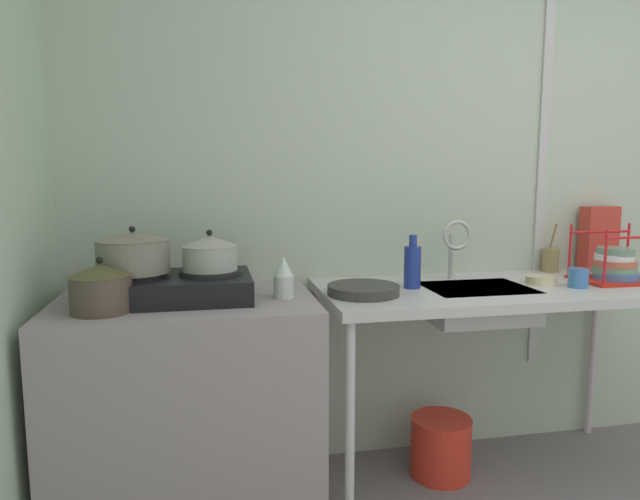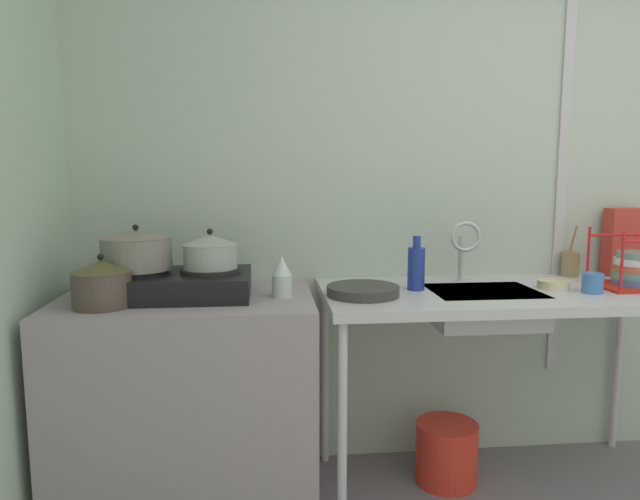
{
  "view_description": "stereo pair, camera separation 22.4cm",
  "coord_description": "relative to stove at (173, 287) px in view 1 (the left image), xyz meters",
  "views": [
    {
      "loc": [
        -1.65,
        -0.76,
        1.36
      ],
      "look_at": [
        -1.21,
        1.43,
        1.06
      ],
      "focal_mm": 31.33,
      "sensor_mm": 36.0,
      "label": 1
    },
    {
      "loc": [
        -1.43,
        -0.79,
        1.36
      ],
      "look_at": [
        -1.21,
        1.43,
        1.06
      ],
      "focal_mm": 31.33,
      "sensor_mm": 36.0,
      "label": 2
    }
  ],
  "objects": [
    {
      "name": "counter_sink",
      "position": [
        1.36,
        0.0,
        -0.11
      ],
      "size": [
        1.54,
        0.67,
        0.88
      ],
      "color": "beige",
      "rests_on": "ground"
    },
    {
      "name": "bottle_by_sink",
      "position": [
        0.98,
        0.03,
        0.04
      ],
      "size": [
        0.07,
        0.07,
        0.23
      ],
      "color": "navy",
      "rests_on": "counter_sink"
    },
    {
      "name": "stove",
      "position": [
        0.0,
        0.0,
        0.0
      ],
      "size": [
        0.59,
        0.39,
        0.11
      ],
      "color": "black",
      "rests_on": "counter_concrete"
    },
    {
      "name": "wall_metal_strip",
      "position": [
        1.76,
        0.33,
        0.56
      ],
      "size": [
        0.05,
        0.01,
        2.17
      ],
      "primitive_type": "cube",
      "color": "beige"
    },
    {
      "name": "bucket_on_floor",
      "position": [
        1.15,
        0.05,
        -0.8
      ],
      "size": [
        0.27,
        0.27,
        0.27
      ],
      "primitive_type": "cylinder",
      "color": "red",
      "rests_on": "ground"
    },
    {
      "name": "counter_concrete",
      "position": [
        0.04,
        -0.0,
        -0.49
      ],
      "size": [
        1.0,
        0.67,
        0.88
      ],
      "primitive_type": "cube",
      "color": "gray",
      "rests_on": "ground"
    },
    {
      "name": "utensil_jar",
      "position": [
        1.8,
        0.27,
        0.01
      ],
      "size": [
        0.08,
        0.08,
        0.24
      ],
      "color": "olive",
      "rests_on": "counter_sink"
    },
    {
      "name": "wall_back",
      "position": [
        1.79,
        0.38,
        0.42
      ],
      "size": [
        5.36,
        0.1,
        2.71
      ],
      "primitive_type": "cube",
      "color": "#B0BEA8",
      "rests_on": "ground"
    },
    {
      "name": "pot_beside_stove",
      "position": [
        -0.24,
        -0.15,
        0.04
      ],
      "size": [
        0.22,
        0.22,
        0.2
      ],
      "color": "#4C3E34",
      "rests_on": "counter_concrete"
    },
    {
      "name": "faucet",
      "position": [
        1.23,
        0.14,
        0.14
      ],
      "size": [
        0.14,
        0.08,
        0.28
      ],
      "color": "beige",
      "rests_on": "counter_sink"
    },
    {
      "name": "sink_basin",
      "position": [
        1.26,
        -0.01,
        -0.12
      ],
      "size": [
        0.44,
        0.35,
        0.14
      ],
      "primitive_type": "cube",
      "color": "beige",
      "rests_on": "counter_sink"
    },
    {
      "name": "cup_by_rack",
      "position": [
        1.68,
        -0.1,
        -0.01
      ],
      "size": [
        0.08,
        0.08,
        0.08
      ],
      "primitive_type": "cylinder",
      "color": "#4072B5",
      "rests_on": "counter_sink"
    },
    {
      "name": "small_bowl_on_drainboard",
      "position": [
        1.57,
        -0.0,
        -0.03
      ],
      "size": [
        0.13,
        0.13,
        0.04
      ],
      "primitive_type": "cylinder",
      "color": "beige",
      "rests_on": "counter_sink"
    },
    {
      "name": "pot_on_right_burner",
      "position": [
        0.14,
        -0.0,
        0.13
      ],
      "size": [
        0.21,
        0.21,
        0.16
      ],
      "color": "#99A193",
      "rests_on": "stove"
    },
    {
      "name": "frying_pan",
      "position": [
        0.74,
        -0.06,
        -0.03
      ],
      "size": [
        0.29,
        0.29,
        0.04
      ],
      "primitive_type": "cylinder",
      "color": "#353430",
      "rests_on": "counter_sink"
    },
    {
      "name": "percolator",
      "position": [
        0.42,
        -0.05,
        0.03
      ],
      "size": [
        0.08,
        0.08,
        0.16
      ],
      "color": "beige",
      "rests_on": "counter_concrete"
    },
    {
      "name": "cereal_box",
      "position": [
        2.07,
        0.27,
        0.11
      ],
      "size": [
        0.2,
        0.1,
        0.32
      ],
      "primitive_type": "cube",
      "rotation": [
        0.0,
        0.0,
        0.1
      ],
      "color": "#C0372C",
      "rests_on": "counter_sink"
    },
    {
      "name": "dish_rack",
      "position": [
        1.94,
        -0.01,
        0.02
      ],
      "size": [
        0.33,
        0.26,
        0.25
      ],
      "color": "red",
      "rests_on": "counter_sink"
    },
    {
      "name": "pot_on_left_burner",
      "position": [
        -0.14,
        0.0,
        0.14
      ],
      "size": [
        0.27,
        0.27,
        0.18
      ],
      "color": "slate",
      "rests_on": "stove"
    }
  ]
}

